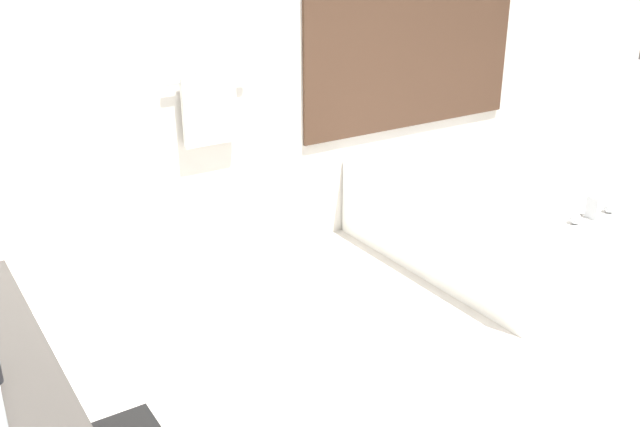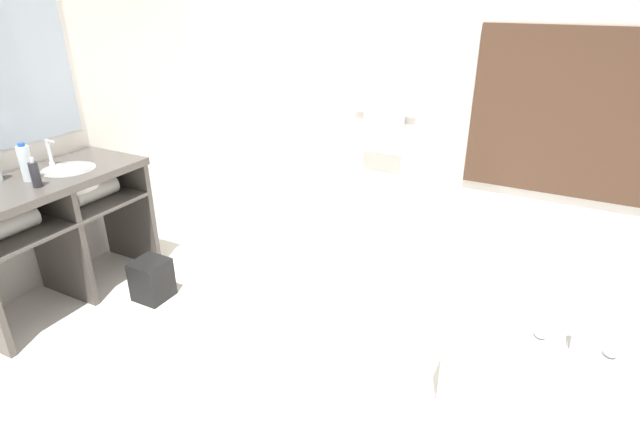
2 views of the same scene
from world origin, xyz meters
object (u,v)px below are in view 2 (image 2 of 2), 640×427
at_px(water_bottle_3, 26,163).
at_px(soap_dispenser, 35,174).
at_px(waste_bin, 152,280).
at_px(bathtub, 572,307).

relative_size(water_bottle_3, soap_dispenser, 1.29).
bearing_deg(waste_bin, water_bottle_3, -150.68).
bearing_deg(water_bottle_3, bathtub, 18.80).
xyz_separation_m(water_bottle_3, waste_bin, (0.56, 0.32, -0.84)).
xyz_separation_m(bathtub, soap_dispenser, (-2.97, -1.11, 0.68)).
xyz_separation_m(bathtub, water_bottle_3, (-3.12, -1.06, 0.71)).
height_order(soap_dispenser, waste_bin, soap_dispenser).
distance_m(bathtub, water_bottle_3, 3.37).
bearing_deg(waste_bin, bathtub, 16.26).
bearing_deg(water_bottle_3, soap_dispenser, -18.63).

